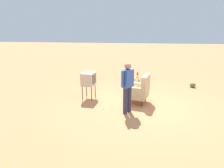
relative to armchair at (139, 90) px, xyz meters
The scene contains 10 objects.
ground_plane 0.57m from the armchair, 16.11° to the left, with size 60.00×60.00×0.00m, color #C17A4C.
armchair is the anchor object (origin of this frame).
side_table 0.85m from the armchair, behind, with size 0.56×0.56×0.61m.
tv_on_stand 1.96m from the armchair, 96.77° to the right, with size 0.64×0.50×1.03m.
person_standing 1.07m from the armchair, 22.59° to the right, with size 0.48×0.39×1.64m.
soda_can_red 0.81m from the armchair, behind, with size 0.07×0.07×0.12m, color red.
bottle_short_clear 0.87m from the armchair, 162.70° to the right, with size 0.06×0.06×0.20m, color silver.
bottle_tall_amber 1.11m from the armchair, behind, with size 0.07×0.07×0.30m, color brown.
flower_vase 0.68m from the armchair, behind, with size 0.15×0.10×0.27m.
shrub_far 3.45m from the armchair, 134.77° to the left, with size 0.27×0.27×0.21m, color #516B38.
Camera 1 is at (6.75, -0.08, 2.66)m, focal length 32.48 mm.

